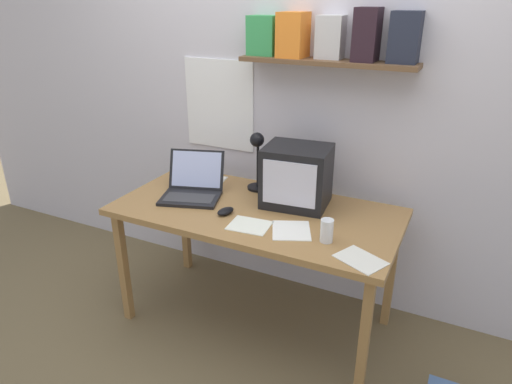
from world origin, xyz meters
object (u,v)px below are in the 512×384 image
Objects in this scene: corner_desk at (256,219)px; desk_lamp at (257,155)px; loose_paper_near_monitor at (202,179)px; open_notebook at (360,260)px; laptop at (193,185)px; printed_handout at (291,230)px; crt_monitor at (297,176)px; computer_mouse at (226,211)px; loose_paper_near_laptop at (249,225)px; juice_glass at (327,232)px.

corner_desk is 0.38m from desk_lamp.
open_notebook is (1.14, -0.50, 0.00)m from loose_paper_near_monitor.
laptop reaches higher than printed_handout.
crt_monitor is 1.50× the size of open_notebook.
crt_monitor is 0.43m from computer_mouse.
printed_handout is (-0.37, 0.12, 0.00)m from open_notebook.
printed_handout is (0.76, -0.39, 0.00)m from loose_paper_near_monitor.
printed_handout is (0.38, -0.02, -0.01)m from computer_mouse.
corner_desk is 0.70m from open_notebook.
corner_desk is 4.26× the size of desk_lamp.
crt_monitor is 0.66m from open_notebook.
loose_paper_near_laptop is at bearing -41.33° from laptop.
corner_desk is 5.83× the size of printed_handout.
loose_paper_near_laptop is at bearing -89.17° from desk_lamp.
laptop is 1.63× the size of open_notebook.
loose_paper_near_laptop is at bearing -113.40° from crt_monitor.
desk_lamp is 3.06× the size of computer_mouse.
corner_desk is at bearing 47.02° from computer_mouse.
loose_paper_near_monitor is at bearing 156.05° from open_notebook.
laptop is (-0.58, -0.15, -0.10)m from crt_monitor.
crt_monitor is 3.31× the size of juice_glass.
juice_glass is 0.21m from open_notebook.
desk_lamp reaches higher than crt_monitor.
juice_glass is 0.45× the size of open_notebook.
corner_desk is 0.43m from laptop.
juice_glass is at bearing -4.64° from computer_mouse.
computer_mouse is 0.77m from open_notebook.
crt_monitor is at bearing 72.45° from loose_paper_near_laptop.
crt_monitor is at bearing 43.37° from corner_desk.
loose_paper_near_laptop is (0.47, -0.20, -0.06)m from laptop.
laptop is at bearing 154.65° from computer_mouse.
juice_glass is 0.57m from computer_mouse.
computer_mouse is at bearing -140.92° from crt_monitor.
loose_paper_near_monitor is at bearing 154.38° from corner_desk.
desk_lamp is at bearing 114.37° from corner_desk.
computer_mouse is at bearing -132.98° from corner_desk.
computer_mouse reaches higher than corner_desk.
loose_paper_near_monitor is (-0.50, 0.24, 0.07)m from corner_desk.
open_notebook is at bearing -17.48° from printed_handout.
juice_glass is at bearing 2.69° from loose_paper_near_laptop.
crt_monitor is at bearing 130.68° from juice_glass.
loose_paper_near_monitor is (-0.66, 0.08, -0.16)m from crt_monitor.
loose_paper_near_laptop is (0.06, -0.19, 0.07)m from corner_desk.
crt_monitor is 0.29m from desk_lamp.
loose_paper_near_monitor and loose_paper_near_laptop have the same top height.
juice_glass is at bearing -56.08° from desk_lamp.
laptop is at bearing -171.65° from crt_monitor.
loose_paper_near_laptop is 0.82× the size of printed_handout.
desk_lamp reaches higher than juice_glass.
loose_paper_near_monitor is at bearing 153.10° from printed_handout.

